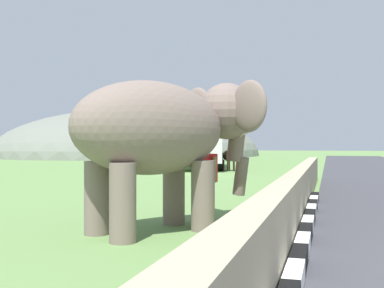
# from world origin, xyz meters

# --- Properties ---
(striped_curb) EXTENTS (16.20, 0.20, 0.24)m
(striped_curb) POSITION_xyz_m (-0.35, 3.40, 0.12)
(striped_curb) COLOR white
(striped_curb) RESTS_ON ground_plane
(barrier_parapet) EXTENTS (28.00, 0.36, 1.00)m
(barrier_parapet) POSITION_xyz_m (2.00, 3.70, 0.50)
(barrier_parapet) COLOR tan
(barrier_parapet) RESTS_ON ground_plane
(elephant) EXTENTS (3.94, 3.61, 2.85)m
(elephant) POSITION_xyz_m (2.20, 5.92, 1.85)
(elephant) COLOR #7B695F
(elephant) RESTS_ON ground_plane
(person_handler) EXTENTS (0.49, 0.52, 1.66)m
(person_handler) POSITION_xyz_m (3.41, 5.46, 0.93)
(person_handler) COLOR navy
(person_handler) RESTS_ON ground_plane
(bus_white) EXTENTS (9.34, 4.39, 3.50)m
(bus_white) POSITION_xyz_m (23.70, 10.92, 2.08)
(bus_white) COLOR silver
(bus_white) RESTS_ON ground_plane
(bus_teal) EXTENTS (8.44, 3.72, 3.50)m
(bus_teal) POSITION_xyz_m (36.35, 14.28, 2.08)
(bus_teal) COLOR teal
(bus_teal) RESTS_ON ground_plane
(cow_near) EXTENTS (1.85, 1.31, 1.23)m
(cow_near) POSITION_xyz_m (21.58, 8.77, 0.87)
(cow_near) COLOR #473323
(cow_near) RESTS_ON ground_plane
(hill_east) EXTENTS (42.91, 34.32, 12.53)m
(hill_east) POSITION_xyz_m (55.00, 29.13, 0.00)
(hill_east) COLOR slate
(hill_east) RESTS_ON ground_plane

